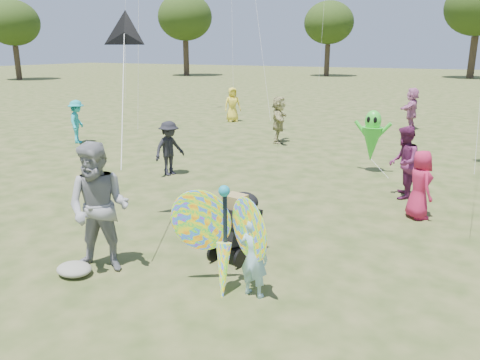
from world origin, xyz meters
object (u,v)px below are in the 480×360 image
object	(u,v)px
crowd_a	(420,185)
jogging_stroller	(238,221)
butterfly_kite	(224,239)
crowd_d	(279,120)
adult_man	(99,208)
crowd_j	(412,109)
crowd_i	(77,122)
crowd_g	(233,105)
crowd_b	(169,148)
crowd_e	(403,162)
child_girl	(254,257)
alien_kite	(372,138)

from	to	relation	value
crowd_a	jogging_stroller	world-z (taller)	crowd_a
jogging_stroller	butterfly_kite	distance (m)	1.22
jogging_stroller	crowd_d	bearing A→B (deg)	118.75
adult_man	crowd_d	bearing A→B (deg)	79.19
crowd_d	crowd_j	size ratio (longest dim) A/B	0.96
crowd_i	crowd_d	bearing A→B (deg)	-94.53
adult_man	crowd_g	distance (m)	15.50
crowd_b	crowd_d	bearing A→B (deg)	6.24
crowd_e	crowd_g	distance (m)	12.39
child_girl	butterfly_kite	xyz separation A→B (m)	(-0.43, -0.06, 0.21)
child_girl	crowd_d	xyz separation A→B (m)	(-3.95, 10.40, 0.27)
child_girl	alien_kite	size ratio (longest dim) A/B	0.67
crowd_a	butterfly_kite	bearing A→B (deg)	121.54
child_girl	crowd_i	world-z (taller)	crowd_i
crowd_b	jogging_stroller	xyz separation A→B (m)	(4.04, -3.75, -0.13)
crowd_g	butterfly_kite	xyz separation A→B (m)	(7.42, -14.24, -0.01)
child_girl	jogging_stroller	xyz separation A→B (m)	(-0.81, 1.09, 0.03)
crowd_b	jogging_stroller	distance (m)	5.51
crowd_d	jogging_stroller	distance (m)	9.83
child_girl	crowd_j	size ratio (longest dim) A/B	0.65
crowd_j	butterfly_kite	world-z (taller)	crowd_j
child_girl	crowd_i	bearing A→B (deg)	-27.76
adult_man	jogging_stroller	size ratio (longest dim) A/B	1.86
adult_man	crowd_d	world-z (taller)	adult_man
crowd_b	butterfly_kite	xyz separation A→B (m)	(4.41, -4.90, 0.05)
crowd_b	crowd_j	world-z (taller)	crowd_j
crowd_i	crowd_a	bearing A→B (deg)	-134.38
crowd_a	crowd_g	bearing A→B (deg)	10.67
crowd_a	butterfly_kite	xyz separation A→B (m)	(-2.07, -4.43, 0.09)
crowd_a	adult_man	bearing A→B (deg)	105.74
crowd_i	butterfly_kite	distance (m)	12.27
crowd_b	crowd_i	bearing A→B (deg)	84.12
crowd_a	crowd_d	size ratio (longest dim) A/B	0.83
crowd_e	crowd_d	bearing A→B (deg)	-138.80
child_girl	crowd_e	bearing A→B (deg)	-95.11
child_girl	alien_kite	distance (m)	7.62
crowd_d	crowd_i	xyz separation A→B (m)	(-6.50, -3.38, -0.07)
child_girl	crowd_g	size ratio (longest dim) A/B	0.73
crowd_g	crowd_i	bearing A→B (deg)	-154.20
crowd_i	butterfly_kite	world-z (taller)	butterfly_kite
crowd_b	jogging_stroller	size ratio (longest dim) A/B	1.35
crowd_a	crowd_g	size ratio (longest dim) A/B	0.88
butterfly_kite	crowd_e	bearing A→B (deg)	74.76
crowd_d	crowd_j	bearing A→B (deg)	-56.10
child_girl	crowd_e	xyz separation A→B (m)	(1.12, 5.63, 0.26)
crowd_b	butterfly_kite	world-z (taller)	butterfly_kite
crowd_d	alien_kite	size ratio (longest dim) A/B	0.97
child_girl	crowd_a	size ratio (longest dim) A/B	0.82
crowd_b	crowd_d	size ratio (longest dim) A/B	0.87
adult_man	crowd_e	xyz separation A→B (m)	(3.56, 5.98, -0.18)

